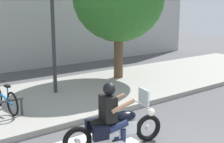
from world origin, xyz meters
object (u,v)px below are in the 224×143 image
street_lamp (53,15)px  motorcycle (115,127)px  bicycle_3 (4,99)px  rider (112,111)px

street_lamp → motorcycle: bearing=-100.6°
motorcycle → bicycle_3: bearing=109.9°
street_lamp → bicycle_3: bearing=-156.0°
rider → street_lamp: street_lamp is taller
street_lamp → rider: bearing=-101.7°
motorcycle → street_lamp: (0.78, 4.13, 2.21)m
motorcycle → street_lamp: street_lamp is taller
motorcycle → street_lamp: bearing=79.4°
rider → motorcycle: bearing=-16.2°
motorcycle → bicycle_3: 3.47m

